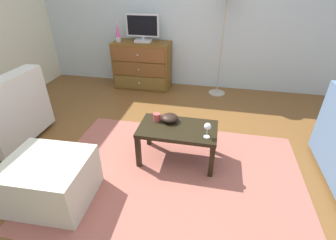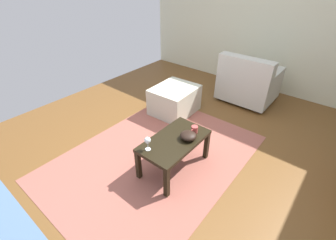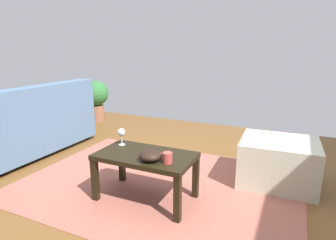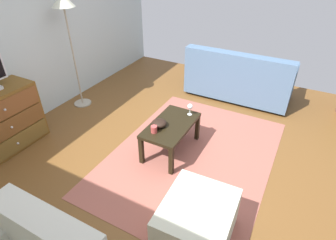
# 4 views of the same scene
# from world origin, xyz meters

# --- Properties ---
(ground_plane) EXTENTS (5.92, 5.16, 0.05)m
(ground_plane) POSITION_xyz_m (0.00, 0.00, -0.03)
(ground_plane) COLOR brown
(area_rug) EXTENTS (2.60, 1.90, 0.01)m
(area_rug) POSITION_xyz_m (0.20, -0.20, 0.00)
(area_rug) COLOR #9E584A
(area_rug) RESTS_ON ground_plane
(coffee_table) EXTENTS (0.83, 0.47, 0.42)m
(coffee_table) POSITION_xyz_m (0.18, 0.09, 0.35)
(coffee_table) COLOR black
(coffee_table) RESTS_ON ground_plane
(wine_glass) EXTENTS (0.07, 0.07, 0.16)m
(wine_glass) POSITION_xyz_m (0.49, -0.02, 0.53)
(wine_glass) COLOR silver
(wine_glass) RESTS_ON coffee_table
(mug) EXTENTS (0.11, 0.08, 0.08)m
(mug) POSITION_xyz_m (-0.07, 0.19, 0.46)
(mug) COLOR #BC4542
(mug) RESTS_ON coffee_table
(bowl_decorative) EXTENTS (0.18, 0.18, 0.08)m
(bowl_decorative) POSITION_xyz_m (0.07, 0.20, 0.46)
(bowl_decorative) COLOR black
(bowl_decorative) RESTS_ON coffee_table
(couch_large) EXTENTS (0.85, 1.73, 0.86)m
(couch_large) POSITION_xyz_m (2.05, -0.24, 0.33)
(couch_large) COLOR #332319
(couch_large) RESTS_ON ground_plane
(ottoman) EXTENTS (0.72, 0.63, 0.44)m
(ottoman) POSITION_xyz_m (-0.83, -0.70, 0.22)
(ottoman) COLOR beige
(ottoman) RESTS_ON ground_plane
(potted_plant) EXTENTS (0.44, 0.44, 0.72)m
(potted_plant) POSITION_xyz_m (2.31, -1.93, 0.43)
(potted_plant) COLOR brown
(potted_plant) RESTS_ON ground_plane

